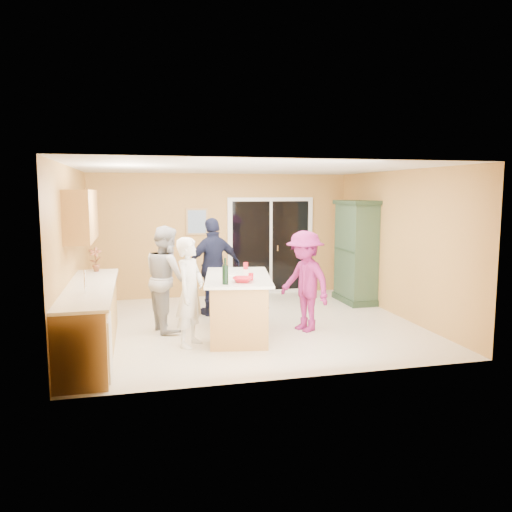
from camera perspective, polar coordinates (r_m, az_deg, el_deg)
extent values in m
plane|color=beige|center=(8.47, -0.84, -7.86)|extent=(5.50, 5.50, 0.00)
cube|color=silver|center=(8.18, -0.87, 10.01)|extent=(5.50, 5.00, 0.10)
cube|color=#DFA65C|center=(10.66, -3.82, 2.38)|extent=(5.50, 0.10, 2.60)
cube|color=#DFA65C|center=(5.83, 4.58, -1.75)|extent=(5.50, 0.10, 2.60)
cube|color=#DFA65C|center=(8.08, -20.24, 0.35)|extent=(0.10, 5.00, 2.60)
cube|color=#DFA65C|center=(9.22, 16.06, 1.33)|extent=(0.10, 5.00, 2.60)
cube|color=tan|center=(7.32, -18.40, -7.04)|extent=(0.60, 3.00, 0.90)
cube|color=silver|center=(6.27, -19.12, -9.93)|extent=(0.62, 0.60, 0.72)
cube|color=beige|center=(7.22, -18.43, -3.41)|extent=(0.65, 3.05, 0.04)
cylinder|color=silver|center=(6.70, -18.97, -2.77)|extent=(0.02, 0.02, 0.30)
cube|color=tan|center=(7.82, -19.32, 4.40)|extent=(0.35, 1.60, 0.75)
cube|color=white|center=(10.88, 1.67, 1.17)|extent=(1.90, 0.05, 2.10)
cube|color=black|center=(10.87, 1.69, 1.16)|extent=(1.70, 0.03, 1.94)
cube|color=white|center=(10.87, 1.70, 1.16)|extent=(0.06, 0.04, 1.94)
cube|color=silver|center=(10.90, 2.48, 0.91)|extent=(0.02, 0.03, 0.12)
cube|color=tan|center=(10.54, -6.77, 3.92)|extent=(0.46, 0.03, 0.56)
cube|color=#455D90|center=(10.53, -6.76, 3.92)|extent=(0.38, 0.02, 0.48)
cube|color=tan|center=(7.75, -2.08, -5.86)|extent=(1.08, 1.70, 0.90)
cube|color=beige|center=(7.66, -2.09, -2.44)|extent=(1.27, 1.93, 0.04)
cube|color=black|center=(7.85, -2.06, -8.69)|extent=(0.99, 1.61, 0.10)
cube|color=#223824|center=(10.37, 11.22, -4.82)|extent=(0.57, 1.08, 0.12)
cube|color=#37533B|center=(10.21, 11.36, 0.43)|extent=(0.51, 1.02, 1.91)
cube|color=#223824|center=(10.15, 11.50, 6.02)|extent=(0.59, 1.12, 0.08)
imported|color=silver|center=(7.24, -7.54, -4.11)|extent=(0.63, 0.69, 1.58)
imported|color=#A2A2A4|center=(8.11, -10.14, -2.53)|extent=(0.82, 0.95, 1.69)
imported|color=#161931|center=(9.02, -4.85, -1.22)|extent=(1.11, 0.69, 1.76)
imported|color=#7D1B5C|center=(8.00, 5.61, -2.88)|extent=(0.96, 1.19, 1.61)
imported|color=red|center=(7.13, -1.51, -2.71)|extent=(0.38, 0.38, 0.07)
imported|color=red|center=(8.44, -17.89, -0.36)|extent=(0.22, 0.16, 0.40)
cylinder|color=red|center=(7.28, -0.59, -2.37)|extent=(0.09, 0.09, 0.11)
cylinder|color=red|center=(8.32, -1.19, -1.12)|extent=(0.08, 0.08, 0.11)
cylinder|color=black|center=(6.95, -3.53, -2.15)|extent=(0.09, 0.09, 0.27)
cylinder|color=black|center=(6.93, -3.55, -0.63)|extent=(0.03, 0.03, 0.10)
cylinder|color=silver|center=(7.87, -3.00, -1.97)|extent=(0.27, 0.27, 0.02)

